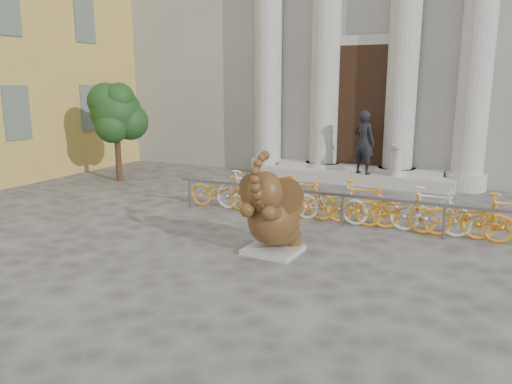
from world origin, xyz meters
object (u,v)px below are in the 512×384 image
at_px(elephant_statue, 273,216).
at_px(pedestrian, 364,142).
at_px(bike_rack, 345,202).
at_px(tree, 116,113).

bearing_deg(elephant_statue, pedestrian, 92.73).
relative_size(elephant_statue, bike_rack, 0.23).
xyz_separation_m(bike_rack, tree, (-7.83, 1.60, 1.65)).
bearing_deg(bike_rack, tree, 168.47).
relative_size(elephant_statue, pedestrian, 1.01).
relative_size(elephant_statue, tree, 0.63).
height_order(bike_rack, pedestrian, pedestrian).
relative_size(bike_rack, tree, 2.70).
relative_size(bike_rack, pedestrian, 4.34).
bearing_deg(bike_rack, elephant_statue, -104.35).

